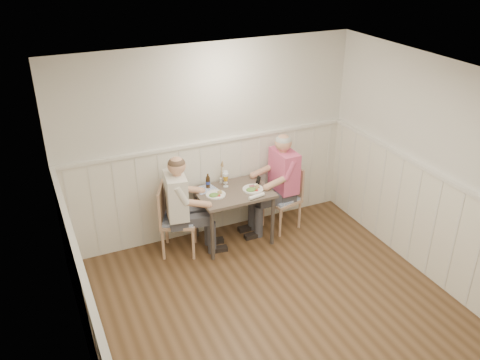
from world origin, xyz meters
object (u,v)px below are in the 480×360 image
(chair_right, at_px, (285,195))
(man_in_pink, at_px, (281,189))
(dining_table, at_px, (234,198))
(grass_vase, at_px, (221,173))
(diner_cream, at_px, (181,214))
(chair_left, at_px, (174,217))
(beer_bottle, at_px, (208,182))

(chair_right, xyz_separation_m, man_in_pink, (-0.07, -0.00, 0.11))
(dining_table, relative_size, grass_vase, 2.85)
(diner_cream, bearing_deg, chair_right, 1.93)
(dining_table, distance_m, diner_cream, 0.74)
(chair_right, bearing_deg, diner_cream, -178.07)
(chair_left, height_order, beer_bottle, beer_bottle)
(dining_table, distance_m, beer_bottle, 0.40)
(dining_table, xyz_separation_m, man_in_pink, (0.73, 0.05, -0.06))
(diner_cream, bearing_deg, grass_vase, 22.89)
(chair_left, xyz_separation_m, man_in_pink, (1.53, -0.03, 0.08))
(chair_right, xyz_separation_m, diner_cream, (-1.53, -0.05, 0.10))
(chair_left, relative_size, diner_cream, 0.68)
(man_in_pink, xyz_separation_m, diner_cream, (-1.46, -0.05, -0.01))
(chair_left, bearing_deg, diner_cream, -49.50)
(man_in_pink, bearing_deg, beer_bottle, 170.23)
(beer_bottle, height_order, grass_vase, grass_vase)
(diner_cream, relative_size, beer_bottle, 6.85)
(chair_right, height_order, man_in_pink, man_in_pink)
(grass_vase, bearing_deg, man_in_pink, -16.70)
(man_in_pink, distance_m, beer_bottle, 1.04)
(grass_vase, bearing_deg, diner_cream, -157.11)
(chair_right, relative_size, man_in_pink, 0.63)
(man_in_pink, xyz_separation_m, grass_vase, (-0.79, 0.24, 0.30))
(dining_table, bearing_deg, man_in_pink, 3.82)
(dining_table, bearing_deg, chair_right, 3.67)
(chair_right, xyz_separation_m, grass_vase, (-0.86, 0.23, 0.41))
(chair_left, distance_m, diner_cream, 0.13)
(beer_bottle, bearing_deg, grass_vase, 17.00)
(man_in_pink, height_order, beer_bottle, man_in_pink)
(diner_cream, height_order, beer_bottle, diner_cream)
(diner_cream, relative_size, grass_vase, 4.16)
(chair_right, bearing_deg, man_in_pink, -177.84)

